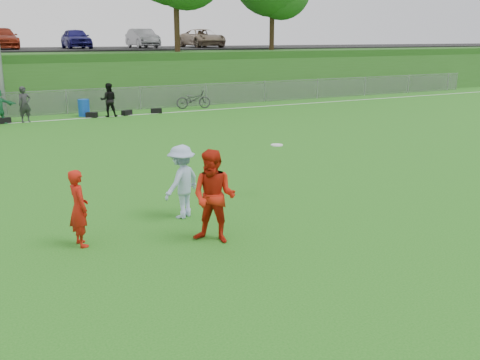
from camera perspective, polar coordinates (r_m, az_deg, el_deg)
ground at (r=11.13m, az=0.11°, el=-5.82°), size 120.00×120.00×0.00m
sideline_far at (r=27.93m, az=-17.21°, el=6.25°), size 60.00×0.10×0.01m
fence at (r=29.81m, az=-18.02°, el=7.95°), size 58.00×0.06×1.30m
berm at (r=40.59m, az=-20.80°, el=10.64°), size 120.00×18.00×3.00m
parking_lot at (r=42.51m, az=-21.34°, el=12.85°), size 120.00×12.00×0.10m
car_row at (r=41.39m, az=-22.93°, el=13.73°), size 32.04×5.18×1.44m
spectator_row at (r=27.49m, az=-23.05°, el=7.37°), size 8.31×0.91×1.69m
gear_bags at (r=28.23m, az=-14.97°, el=6.76°), size 8.07×0.56×0.26m
player_red_left at (r=10.78m, az=-16.82°, el=-2.89°), size 0.44×0.60×1.53m
player_red_center at (r=10.47m, az=-2.79°, el=-1.79°), size 1.14×1.14×1.87m
player_blue at (r=12.01m, az=-6.23°, el=-0.17°), size 1.24×1.09×1.66m
frisbee at (r=13.45m, az=3.95°, el=3.74°), size 0.30×0.30×0.03m
recycling_bin at (r=28.71m, az=-16.32°, el=7.40°), size 0.62×0.62×0.86m
bicycle at (r=30.71m, az=-4.99°, el=8.56°), size 2.05×1.02×1.03m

